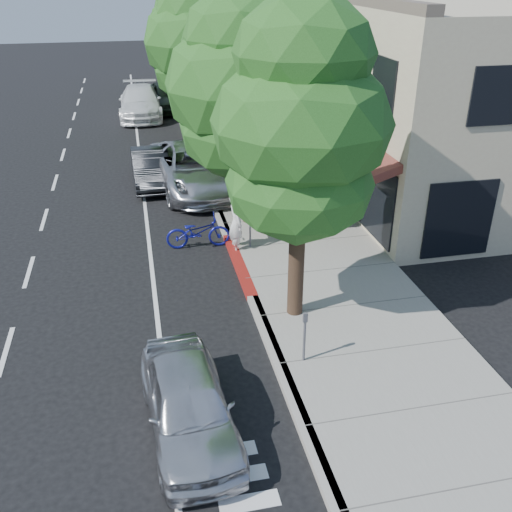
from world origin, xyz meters
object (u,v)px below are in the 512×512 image
object	(u,v)px
dark_sedan	(151,168)
dark_suv_far	(168,96)
street_tree_1	(248,88)
street_tree_5	(178,29)
silver_suv	(194,168)
near_car_a	(189,404)
pedestrian	(262,157)
street_tree_2	(219,76)
street_tree_4	(187,28)
bicycle	(198,232)
white_pickup	(141,102)
street_tree_0	(301,128)
cyclist	(237,223)
street_tree_3	(200,44)

from	to	relation	value
dark_sedan	dark_suv_far	size ratio (longest dim) A/B	0.84
street_tree_1	dark_suv_far	world-z (taller)	street_tree_1
street_tree_5	street_tree_1	bearing A→B (deg)	-90.00
silver_suv	dark_suv_far	distance (m)	14.43
near_car_a	pedestrian	distance (m)	14.81
street_tree_5	pedestrian	xyz separation A→B (m)	(1.49, -19.42, -3.27)
street_tree_2	near_car_a	xyz separation A→B (m)	(-3.10, -15.50, -3.40)
street_tree_2	near_car_a	distance (m)	16.17
street_tree_4	bicycle	size ratio (longest dim) A/B	3.79
bicycle	dark_suv_far	size ratio (longest dim) A/B	0.40
street_tree_1	white_pickup	size ratio (longest dim) A/B	1.31
dark_sedan	silver_suv	bearing A→B (deg)	-32.28
street_tree_0	white_pickup	size ratio (longest dim) A/B	1.30
bicycle	cyclist	bearing A→B (deg)	-114.47
street_tree_3	near_car_a	size ratio (longest dim) A/B	1.98
street_tree_3	bicycle	xyz separation A→B (m)	(-1.93, -13.39, -4.11)
pedestrian	street_tree_5	bearing A→B (deg)	-123.63
bicycle	white_pickup	size ratio (longest dim) A/B	0.34
street_tree_5	pedestrian	bearing A→B (deg)	-85.61
silver_suv	pedestrian	distance (m)	2.95
silver_suv	street_tree_2	bearing A→B (deg)	48.19
street_tree_1	street_tree_4	distance (m)	18.00
cyclist	dark_sedan	world-z (taller)	cyclist
street_tree_1	pedestrian	distance (m)	6.09
white_pickup	near_car_a	distance (m)	26.50
pedestrian	street_tree_1	bearing A→B (deg)	33.94
street_tree_5	silver_suv	xyz separation A→B (m)	(-1.40, -20.00, -3.36)
street_tree_0	street_tree_4	xyz separation A→B (m)	(0.00, 24.00, -0.14)
street_tree_0	street_tree_3	xyz separation A→B (m)	(0.00, 18.00, -0.30)
cyclist	silver_suv	world-z (taller)	cyclist
street_tree_0	pedestrian	distance (m)	11.40
street_tree_2	street_tree_5	size ratio (longest dim) A/B	0.96
street_tree_4	pedestrian	size ratio (longest dim) A/B	4.69
near_car_a	pedestrian	size ratio (longest dim) A/B	2.40
white_pickup	pedestrian	size ratio (longest dim) A/B	3.63
street_tree_0	near_car_a	xyz separation A→B (m)	(-3.10, -3.50, -4.27)
silver_suv	white_pickup	size ratio (longest dim) A/B	1.07
street_tree_1	near_car_a	distance (m)	10.77
street_tree_0	street_tree_1	distance (m)	6.00
street_tree_5	dark_sedan	distance (m)	19.58
street_tree_0	street_tree_3	distance (m)	18.00
dark_sedan	white_pickup	xyz separation A→B (m)	(0.00, 12.00, 0.17)
street_tree_3	silver_suv	size ratio (longest dim) A/B	1.23
pedestrian	near_car_a	bearing A→B (deg)	33.92
street_tree_0	street_tree_5	xyz separation A→B (m)	(0.00, 30.00, -0.70)
bicycle	street_tree_0	bearing A→B (deg)	-154.80
street_tree_1	bicycle	distance (m)	4.80
street_tree_1	dark_sedan	distance (m)	7.12
cyclist	dark_sedan	size ratio (longest dim) A/B	0.47
street_tree_1	street_tree_5	distance (m)	24.00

